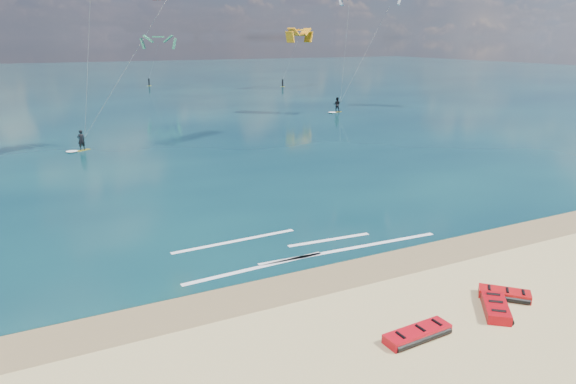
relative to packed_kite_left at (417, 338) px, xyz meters
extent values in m
plane|color=tan|center=(-1.52, 41.92, 0.00)|extent=(320.00, 320.00, 0.00)
cube|color=olive|center=(-1.52, 4.92, 0.00)|extent=(320.00, 2.40, 0.01)
cube|color=#082330|center=(-1.52, 105.92, 0.02)|extent=(320.00, 200.00, 0.04)
cube|color=yellow|center=(-6.72, 34.49, 0.07)|extent=(1.30, 0.97, 0.06)
imported|color=black|center=(-6.72, 34.49, 0.93)|extent=(0.70, 0.57, 1.68)
cylinder|color=black|center=(-6.44, 34.21, 1.17)|extent=(0.46, 0.29, 0.04)
cube|color=gold|center=(24.46, 44.74, 0.07)|extent=(1.49, 0.82, 0.06)
imported|color=black|center=(24.46, 44.74, 1.00)|extent=(1.11, 1.07, 1.80)
cylinder|color=black|center=(24.78, 44.42, 1.31)|extent=(0.56, 0.20, 0.04)
cube|color=white|center=(2.06, 6.92, 0.04)|extent=(8.89, 0.69, 0.01)
cube|color=white|center=(1.67, 8.22, 0.04)|extent=(4.15, 0.54, 0.01)
cube|color=white|center=(-2.33, 10.02, 0.04)|extent=(6.08, 0.46, 0.01)
cube|color=white|center=(-2.61, 6.92, 0.04)|extent=(6.30, 0.58, 0.01)
camera|label=1|loc=(-9.94, -10.89, 9.10)|focal=32.00mm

